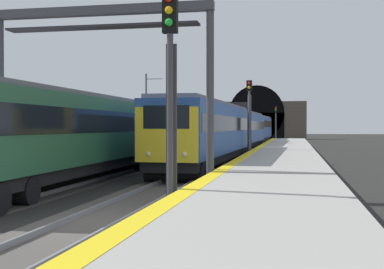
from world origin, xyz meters
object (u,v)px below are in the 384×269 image
object	(u,v)px
railway_signal_near	(170,86)
overhead_signal_gantry	(101,52)
train_main_approaching	(241,129)
railway_signal_far	(276,120)
railway_signal_mid	(249,115)
train_adjacent_platform	(176,129)
catenary_mast_near	(146,110)

from	to	relation	value
railway_signal_near	overhead_signal_gantry	xyz separation A→B (m)	(6.04, 4.18, 1.84)
train_main_approaching	railway_signal_far	bearing A→B (deg)	178.55
train_main_approaching	railway_signal_mid	size ratio (longest dim) A/B	10.16
train_main_approaching	overhead_signal_gantry	size ratio (longest dim) A/B	6.68
train_adjacent_platform	railway_signal_far	world-z (taller)	railway_signal_far
overhead_signal_gantry	catenary_mast_near	distance (m)	38.25
railway_signal_near	railway_signal_mid	xyz separation A→B (m)	(23.44, -0.00, -0.23)
train_main_approaching	catenary_mast_near	size ratio (longest dim) A/B	6.92
railway_signal_mid	railway_signal_near	bearing A→B (deg)	0.00
railway_signal_far	overhead_signal_gantry	xyz separation A→B (m)	(-71.17, 4.18, 1.81)
railway_signal_mid	overhead_signal_gantry	distance (m)	18.01
railway_signal_near	overhead_signal_gantry	distance (m)	7.57
train_main_approaching	train_adjacent_platform	bearing A→B (deg)	-25.33
train_main_approaching	train_adjacent_platform	size ratio (longest dim) A/B	0.98
railway_signal_near	catenary_mast_near	xyz separation A→B (m)	(43.19, 13.18, 0.76)
railway_signal_far	overhead_signal_gantry	world-z (taller)	overhead_signal_gantry
overhead_signal_gantry	catenary_mast_near	size ratio (longest dim) A/B	1.04
train_adjacent_platform	railway_signal_near	size ratio (longest dim) A/B	9.97
catenary_mast_near	overhead_signal_gantry	bearing A→B (deg)	-166.39
overhead_signal_gantry	train_adjacent_platform	bearing A→B (deg)	5.63
train_main_approaching	catenary_mast_near	bearing A→B (deg)	-115.72
railway_signal_far	overhead_signal_gantry	size ratio (longest dim) A/B	0.69
train_adjacent_platform	catenary_mast_near	world-z (taller)	catenary_mast_near
train_adjacent_platform	railway_signal_far	bearing A→B (deg)	172.02
train_adjacent_platform	railway_signal_mid	xyz separation A→B (m)	(-5.17, -6.41, 1.05)
railway_signal_far	catenary_mast_near	xyz separation A→B (m)	(-34.01, 13.18, 0.73)
train_main_approaching	overhead_signal_gantry	bearing A→B (deg)	-2.69
train_main_approaching	overhead_signal_gantry	distance (m)	31.65
train_adjacent_platform	catenary_mast_near	distance (m)	16.22
railway_signal_mid	overhead_signal_gantry	world-z (taller)	overhead_signal_gantry
train_main_approaching	catenary_mast_near	world-z (taller)	catenary_mast_near
railway_signal_mid	catenary_mast_near	size ratio (longest dim) A/B	0.68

